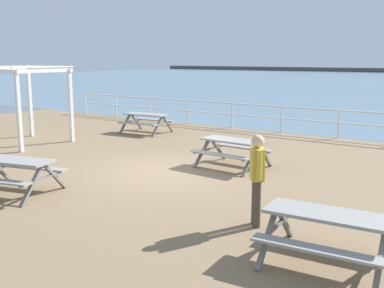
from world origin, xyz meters
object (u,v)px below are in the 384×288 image
object	(u,v)px
picnic_table_near_right	(146,118)
picnic_table_far_left	(233,146)
visitor	(257,174)
picnic_table_far_right	(328,225)
lattice_pergola	(24,87)
picnic_table_mid_centre	(14,168)

from	to	relation	value
picnic_table_near_right	picnic_table_far_left	distance (m)	6.58
visitor	picnic_table_far_right	bearing A→B (deg)	117.69
picnic_table_near_right	lattice_pergola	xyz separation A→B (m)	(-1.99, -4.17, 1.41)
visitor	lattice_pergola	size ratio (longest dim) A/B	0.61
picnic_table_mid_centre	lattice_pergola	world-z (taller)	lattice_pergola
picnic_table_mid_centre	picnic_table_far_right	distance (m)	6.90
picnic_table_far_left	lattice_pergola	size ratio (longest dim) A/B	0.70
picnic_table_far_left	visitor	size ratio (longest dim) A/B	1.14
picnic_table_mid_centre	picnic_table_far_right	size ratio (longest dim) A/B	1.11
picnic_table_near_right	picnic_table_far_right	bearing A→B (deg)	-43.01
lattice_pergola	visitor	bearing A→B (deg)	-17.14
picnic_table_far_left	picnic_table_far_right	bearing A→B (deg)	-43.55
picnic_table_mid_centre	visitor	world-z (taller)	visitor
picnic_table_mid_centre	picnic_table_far_left	bearing A→B (deg)	45.95
picnic_table_far_left	picnic_table_far_right	world-z (taller)	same
lattice_pergola	picnic_table_far_left	bearing A→B (deg)	4.61
picnic_table_far_right	visitor	xyz separation A→B (m)	(-1.55, 0.79, 0.36)
picnic_table_mid_centre	lattice_pergola	size ratio (longest dim) A/B	0.79
picnic_table_near_right	visitor	xyz separation A→B (m)	(8.35, -6.78, 0.36)
picnic_table_far_right	visitor	distance (m)	1.78
picnic_table_near_right	picnic_table_mid_centre	bearing A→B (deg)	-75.05
picnic_table_near_right	lattice_pergola	distance (m)	4.83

